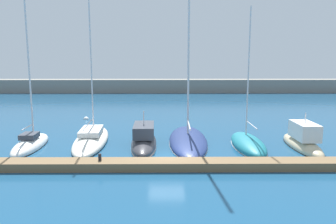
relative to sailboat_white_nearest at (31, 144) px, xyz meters
name	(u,v)px	position (x,y,z in m)	size (l,w,h in m)	color
ground_plane	(167,159)	(10.50, -2.94, -0.27)	(120.00, 120.00, 0.00)	navy
dock_pier	(167,165)	(10.50, -5.02, 0.00)	(27.26, 1.44, 0.54)	brown
breakwater_seawall	(166,86)	(10.50, 40.99, 1.03)	(108.00, 3.35, 2.60)	gray
sailboat_white_nearest	(31,144)	(0.00, 0.00, 0.00)	(2.06, 6.46, 12.30)	white
sailboat_ivory_second	(91,139)	(4.37, 1.43, 0.03)	(3.17, 9.77, 15.21)	silver
motorboat_charcoal_third	(144,140)	(8.73, 0.37, 0.22)	(2.18, 7.40, 3.03)	#2D2D33
sailboat_navy_fourth	(188,139)	(12.26, 1.51, 0.00)	(3.31, 10.45, 21.07)	navy
sailboat_teal_fifth	(248,144)	(16.81, -0.04, -0.03)	(2.32, 6.96, 11.06)	#19707F
motorboat_sand_sixth	(302,141)	(20.92, -0.32, 0.26)	(1.76, 6.58, 3.18)	beige
mooring_buoy_white	(86,119)	(1.48, 11.76, -0.27)	(0.59, 0.59, 0.59)	white
dock_bollard	(100,157)	(6.34, -5.02, 0.49)	(0.20, 0.20, 0.44)	black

